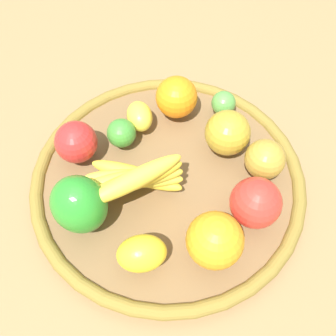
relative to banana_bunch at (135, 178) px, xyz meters
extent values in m
plane|color=olive|center=(0.03, -0.05, -0.08)|extent=(2.40, 2.40, 0.00)
cylinder|color=brown|center=(0.03, -0.05, -0.06)|extent=(0.45, 0.45, 0.02)
torus|color=olive|center=(0.03, -0.05, -0.05)|extent=(0.46, 0.46, 0.02)
ellipsoid|color=yellow|center=(0.02, 0.00, -0.03)|extent=(0.07, 0.16, 0.03)
ellipsoid|color=yellow|center=(0.01, 0.00, -0.01)|extent=(0.03, 0.16, 0.03)
ellipsoid|color=yellow|center=(0.00, 0.00, 0.00)|extent=(0.06, 0.16, 0.03)
ellipsoid|color=yellow|center=(-0.01, 0.00, 0.01)|extent=(0.09, 0.15, 0.03)
ellipsoid|color=yellow|center=(-0.02, 0.00, 0.03)|extent=(0.11, 0.15, 0.03)
sphere|color=orange|center=(0.18, -0.06, 0.00)|extent=(0.10, 0.10, 0.08)
sphere|color=gold|center=(0.10, -0.15, 0.00)|extent=(0.09, 0.09, 0.08)
ellipsoid|color=yellow|center=(0.14, 0.00, -0.02)|extent=(0.07, 0.06, 0.05)
sphere|color=red|center=(0.07, 0.10, -0.01)|extent=(0.09, 0.09, 0.07)
sphere|color=#B28E33|center=(0.05, -0.21, -0.01)|extent=(0.09, 0.09, 0.07)
sphere|color=orange|center=(-0.10, -0.12, 0.00)|extent=(0.08, 0.08, 0.08)
ellipsoid|color=#2A9029|center=(-0.05, 0.08, 0.01)|extent=(0.11, 0.11, 0.10)
sphere|color=#3F8F33|center=(0.10, 0.03, -0.02)|extent=(0.06, 0.06, 0.05)
sphere|color=#569E44|center=(0.18, -0.15, -0.02)|extent=(0.06, 0.06, 0.04)
sphere|color=red|center=(-0.04, -0.18, 0.00)|extent=(0.11, 0.11, 0.08)
ellipsoid|color=yellow|center=(-0.11, -0.02, -0.01)|extent=(0.07, 0.08, 0.05)
camera|label=1|loc=(-0.32, -0.06, 0.51)|focal=41.88mm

